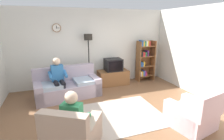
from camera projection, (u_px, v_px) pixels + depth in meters
name	position (u px, v px, depth m)	size (l,w,h in m)	color
ground_plane	(118.00, 117.00, 4.14)	(12.00, 12.00, 0.00)	brown
back_wall_assembly	(91.00, 47.00, 6.20)	(6.20, 0.17, 2.70)	silver
right_wall	(215.00, 55.00, 4.71)	(0.12, 5.80, 2.70)	silver
couch	(68.00, 87.00, 5.25)	(2.00, 1.12, 0.90)	#A899A8
tv_stand	(113.00, 77.00, 6.34)	(1.10, 0.56, 0.53)	brown
tv	(113.00, 65.00, 6.19)	(0.60, 0.49, 0.44)	black
bookshelf	(144.00, 59.00, 6.68)	(0.68, 0.36, 1.59)	brown
floor_lamp	(88.00, 46.00, 5.84)	(0.28, 0.28, 1.85)	black
armchair_near_window	(74.00, 135.00, 3.00)	(1.14, 1.17, 0.90)	tan
armchair_near_bookshelf	(192.00, 115.00, 3.67)	(0.97, 1.03, 0.90)	beige
area_rug	(117.00, 115.00, 4.21)	(2.20, 1.70, 0.01)	#AD9E8E
person_on_couch	(58.00, 77.00, 4.97)	(0.55, 0.57, 1.24)	#3372B2
person_in_left_armchair	(75.00, 117.00, 3.00)	(0.61, 0.64, 1.12)	#338C59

